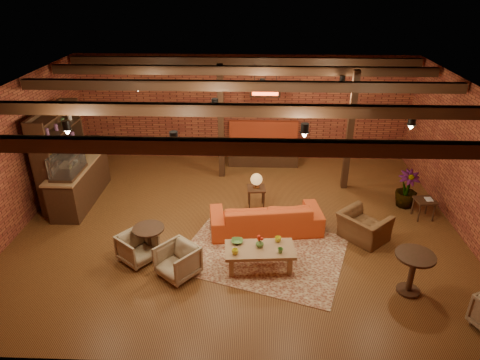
{
  "coord_description": "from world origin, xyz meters",
  "views": [
    {
      "loc": [
        0.34,
        -8.57,
        5.41
      ],
      "look_at": [
        0.01,
        0.2,
        1.05
      ],
      "focal_mm": 32.0,
      "sensor_mm": 36.0,
      "label": 1
    }
  ],
  "objects_px": {
    "side_table_book": "(425,201)",
    "armchair_b": "(177,260)",
    "armchair_a": "(138,246)",
    "sofa": "(266,217)",
    "armchair_right": "(364,223)",
    "coffee_table": "(259,250)",
    "side_table_lamp": "(256,182)",
    "round_table_left": "(149,237)",
    "plant_tall": "(414,154)",
    "round_table_right": "(413,267)"
  },
  "relations": [
    {
      "from": "armchair_a",
      "to": "plant_tall",
      "type": "xyz_separation_m",
      "value": [
        6.16,
        2.48,
        1.1
      ]
    },
    {
      "from": "coffee_table",
      "to": "round_table_left",
      "type": "relative_size",
      "value": 2.1
    },
    {
      "from": "round_table_right",
      "to": "plant_tall",
      "type": "height_order",
      "value": "plant_tall"
    },
    {
      "from": "side_table_book",
      "to": "armchair_b",
      "type": "bearing_deg",
      "value": -156.89
    },
    {
      "from": "plant_tall",
      "to": "side_table_lamp",
      "type": "bearing_deg",
      "value": -177.09
    },
    {
      "from": "sofa",
      "to": "plant_tall",
      "type": "height_order",
      "value": "plant_tall"
    },
    {
      "from": "side_table_lamp",
      "to": "armchair_a",
      "type": "height_order",
      "value": "side_table_lamp"
    },
    {
      "from": "armchair_a",
      "to": "side_table_lamp",
      "type": "bearing_deg",
      "value": -7.98
    },
    {
      "from": "side_table_lamp",
      "to": "round_table_left",
      "type": "distance_m",
      "value": 3.06
    },
    {
      "from": "armchair_a",
      "to": "armchair_right",
      "type": "xyz_separation_m",
      "value": [
        4.77,
        0.94,
        0.09
      ]
    },
    {
      "from": "side_table_lamp",
      "to": "armchair_a",
      "type": "relative_size",
      "value": 1.36
    },
    {
      "from": "armchair_right",
      "to": "plant_tall",
      "type": "height_order",
      "value": "plant_tall"
    },
    {
      "from": "coffee_table",
      "to": "side_table_lamp",
      "type": "relative_size",
      "value": 1.54
    },
    {
      "from": "sofa",
      "to": "plant_tall",
      "type": "relative_size",
      "value": 0.87
    },
    {
      "from": "coffee_table",
      "to": "armchair_b",
      "type": "xyz_separation_m",
      "value": [
        -1.58,
        -0.28,
        -0.06
      ]
    },
    {
      "from": "sofa",
      "to": "armchair_right",
      "type": "distance_m",
      "value": 2.16
    },
    {
      "from": "side_table_lamp",
      "to": "side_table_book",
      "type": "distance_m",
      "value": 4.03
    },
    {
      "from": "armchair_right",
      "to": "round_table_right",
      "type": "bearing_deg",
      "value": 153.41
    },
    {
      "from": "armchair_b",
      "to": "armchair_right",
      "type": "relative_size",
      "value": 0.73
    },
    {
      "from": "sofa",
      "to": "armchair_a",
      "type": "distance_m",
      "value": 2.9
    },
    {
      "from": "side_table_book",
      "to": "plant_tall",
      "type": "xyz_separation_m",
      "value": [
        -0.25,
        0.56,
        0.98
      ]
    },
    {
      "from": "round_table_left",
      "to": "armchair_right",
      "type": "xyz_separation_m",
      "value": [
        4.56,
        0.77,
        -0.03
      ]
    },
    {
      "from": "coffee_table",
      "to": "round_table_right",
      "type": "bearing_deg",
      "value": -12.38
    },
    {
      "from": "armchair_right",
      "to": "side_table_book",
      "type": "xyz_separation_m",
      "value": [
        1.65,
        0.97,
        0.03
      ]
    },
    {
      "from": "side_table_book",
      "to": "round_table_left",
      "type": "bearing_deg",
      "value": -164.31
    },
    {
      "from": "armchair_right",
      "to": "round_table_right",
      "type": "relative_size",
      "value": 1.17
    },
    {
      "from": "sofa",
      "to": "armchair_b",
      "type": "distance_m",
      "value": 2.4
    },
    {
      "from": "coffee_table",
      "to": "armchair_b",
      "type": "height_order",
      "value": "coffee_table"
    },
    {
      "from": "round_table_left",
      "to": "armchair_right",
      "type": "bearing_deg",
      "value": 9.6
    },
    {
      "from": "round_table_left",
      "to": "armchair_b",
      "type": "relative_size",
      "value": 0.95
    },
    {
      "from": "armchair_a",
      "to": "armchair_b",
      "type": "relative_size",
      "value": 0.95
    },
    {
      "from": "armchair_b",
      "to": "armchair_a",
      "type": "bearing_deg",
      "value": -165.93
    },
    {
      "from": "armchair_a",
      "to": "round_table_right",
      "type": "height_order",
      "value": "round_table_right"
    },
    {
      "from": "coffee_table",
      "to": "armchair_a",
      "type": "xyz_separation_m",
      "value": [
        -2.47,
        0.15,
        -0.08
      ]
    },
    {
      "from": "coffee_table",
      "to": "armchair_a",
      "type": "distance_m",
      "value": 2.47
    },
    {
      "from": "armchair_a",
      "to": "armchair_b",
      "type": "xyz_separation_m",
      "value": [
        0.89,
        -0.44,
        0.02
      ]
    },
    {
      "from": "coffee_table",
      "to": "armchair_a",
      "type": "height_order",
      "value": "coffee_table"
    },
    {
      "from": "coffee_table",
      "to": "side_table_book",
      "type": "relative_size",
      "value": 2.77
    },
    {
      "from": "sofa",
      "to": "armchair_a",
      "type": "xyz_separation_m",
      "value": [
        -2.63,
        -1.22,
        -0.03
      ]
    },
    {
      "from": "coffee_table",
      "to": "plant_tall",
      "type": "bearing_deg",
      "value": 35.5
    },
    {
      "from": "armchair_a",
      "to": "side_table_book",
      "type": "relative_size",
      "value": 1.32
    },
    {
      "from": "sofa",
      "to": "side_table_book",
      "type": "distance_m",
      "value": 3.85
    },
    {
      "from": "armchair_b",
      "to": "round_table_right",
      "type": "bearing_deg",
      "value": 35.99
    },
    {
      "from": "side_table_lamp",
      "to": "armchair_right",
      "type": "relative_size",
      "value": 0.95
    },
    {
      "from": "sofa",
      "to": "round_table_right",
      "type": "bearing_deg",
      "value": 135.0
    },
    {
      "from": "armchair_b",
      "to": "round_table_right",
      "type": "relative_size",
      "value": 0.85
    },
    {
      "from": "armchair_b",
      "to": "plant_tall",
      "type": "distance_m",
      "value": 6.12
    },
    {
      "from": "side_table_lamp",
      "to": "round_table_right",
      "type": "relative_size",
      "value": 1.11
    },
    {
      "from": "side_table_lamp",
      "to": "round_table_left",
      "type": "xyz_separation_m",
      "value": [
        -2.19,
        -2.11,
        -0.25
      ]
    },
    {
      "from": "round_table_left",
      "to": "plant_tall",
      "type": "distance_m",
      "value": 6.45
    }
  ]
}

